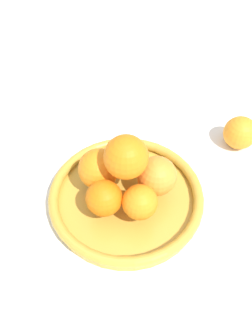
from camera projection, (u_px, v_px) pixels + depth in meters
ground_plane at (126, 201)px, 0.66m from camera, size 4.00×4.00×0.00m
fruit_bowl at (126, 196)px, 0.64m from camera, size 0.30×0.30×0.04m
orange_pile at (125, 173)px, 0.60m from camera, size 0.18×0.17×0.14m
stray_orange at (240, 133)px, 0.73m from camera, size 0.07×0.07×0.07m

